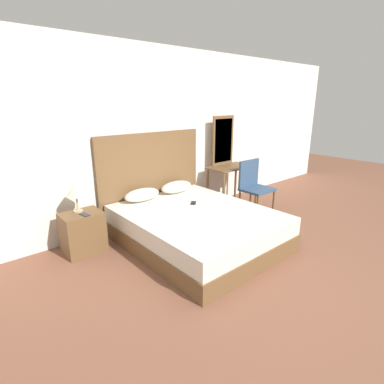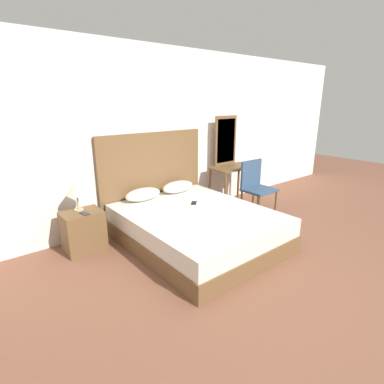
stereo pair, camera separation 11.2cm
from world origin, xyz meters
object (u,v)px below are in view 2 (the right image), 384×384
Objects in this scene: chair at (256,184)px; phone_on_nightstand at (85,213)px; nightstand at (83,231)px; table_lamp at (76,189)px; phone_on_bed at (194,203)px; vanity_desk at (233,174)px; bed at (197,227)px.

phone_on_nightstand is at bearing 171.49° from chair.
phone_on_nightstand reaches higher than nightstand.
table_lamp is at bearing 95.18° from phone_on_nightstand.
phone_on_bed is at bearing -18.53° from nightstand.
table_lamp is 2.32× the size of phone_on_nightstand.
phone_on_bed is 1.51m from phone_on_nightstand.
chair is (2.82, -0.52, 0.26)m from nightstand.
phone_on_bed is at bearing -21.11° from table_lamp.
nightstand is 0.56m from table_lamp.
nightstand is at bearing 179.59° from vanity_desk.
phone_on_bed is 1.61m from table_lamp.
chair is (2.81, -0.42, -0.02)m from phone_on_nightstand.
bed is 3.95× the size of nightstand.
bed is 1.65m from table_lamp.
chair is at bearing -10.35° from nightstand.
vanity_desk is 0.50m from chair.
vanity_desk is at bearing 1.55° from phone_on_nightstand.
phone_on_nightstand is at bearing 164.75° from phone_on_bed.
phone_on_bed is 0.97× the size of phone_on_nightstand.
phone_on_bed is 1.40m from vanity_desk.
chair reaches higher than phone_on_nightstand.
table_lamp is at bearing 158.89° from phone_on_bed.
chair reaches higher than vanity_desk.
nightstand is at bearing 148.95° from bed.
phone_on_nightstand reaches higher than bed.
nightstand is (-1.47, 0.49, -0.20)m from phone_on_bed.
phone_on_bed is at bearing 57.67° from bed.
vanity_desk reaches higher than bed.
nightstand is 3.36× the size of phone_on_nightstand.
phone_on_nightstand is 0.17× the size of chair.
phone_on_bed is at bearing -160.21° from vanity_desk.
nightstand is 2.88m from chair.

